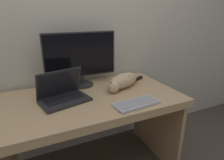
% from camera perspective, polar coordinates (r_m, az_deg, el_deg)
% --- Properties ---
extents(wall_back, '(6.40, 0.06, 2.60)m').
position_cam_1_polar(wall_back, '(1.75, -11.71, 18.03)').
color(wall_back, beige).
rests_on(wall_back, ground_plane).
extents(desk, '(1.35, 0.76, 0.73)m').
position_cam_1_polar(desk, '(1.53, -5.90, -10.35)').
color(desk, tan).
rests_on(desk, ground_plane).
extents(monitor, '(0.62, 0.19, 0.46)m').
position_cam_1_polar(monitor, '(1.62, -9.36, 6.59)').
color(monitor, '#282828').
rests_on(monitor, desk).
extents(laptop, '(0.38, 0.29, 0.23)m').
position_cam_1_polar(laptop, '(1.41, -14.63, -4.40)').
color(laptop, '#232326').
rests_on(laptop, desk).
extents(external_keyboard, '(0.34, 0.17, 0.02)m').
position_cam_1_polar(external_keyboard, '(1.33, 7.46, -7.07)').
color(external_keyboard, '#BCBCC1').
rests_on(external_keyboard, desk).
extents(cat, '(0.45, 0.27, 0.12)m').
position_cam_1_polar(cat, '(1.59, 3.24, -0.28)').
color(cat, '#D1B284').
rests_on(cat, desk).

